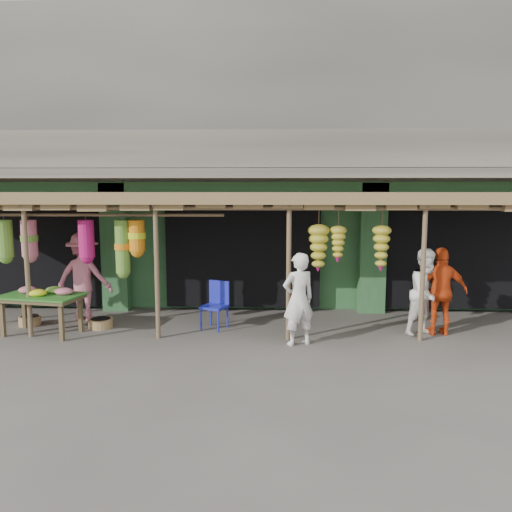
{
  "coord_description": "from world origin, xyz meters",
  "views": [
    {
      "loc": [
        0.7,
        -9.47,
        2.83
      ],
      "look_at": [
        0.34,
        1.0,
        1.45
      ],
      "focal_mm": 35.0,
      "sensor_mm": 36.0,
      "label": 1
    }
  ],
  "objects_px": {
    "flower_table": "(43,297)",
    "blue_chair": "(216,302)",
    "person_right": "(427,292)",
    "person_shopper": "(84,276)",
    "person_vendor": "(441,291)",
    "person_front": "(299,299)"
  },
  "relations": [
    {
      "from": "person_shopper",
      "to": "person_front",
      "type": "bearing_deg",
      "value": 164.1
    },
    {
      "from": "blue_chair",
      "to": "person_front",
      "type": "bearing_deg",
      "value": -10.82
    },
    {
      "from": "blue_chair",
      "to": "person_right",
      "type": "bearing_deg",
      "value": 17.57
    },
    {
      "from": "flower_table",
      "to": "person_front",
      "type": "bearing_deg",
      "value": 4.62
    },
    {
      "from": "flower_table",
      "to": "blue_chair",
      "type": "bearing_deg",
      "value": 20.05
    },
    {
      "from": "blue_chair",
      "to": "person_right",
      "type": "height_order",
      "value": "person_right"
    },
    {
      "from": "flower_table",
      "to": "person_right",
      "type": "height_order",
      "value": "person_right"
    },
    {
      "from": "person_front",
      "to": "person_shopper",
      "type": "xyz_separation_m",
      "value": [
        -4.61,
        1.66,
        0.1
      ]
    },
    {
      "from": "flower_table",
      "to": "person_shopper",
      "type": "relative_size",
      "value": 0.88
    },
    {
      "from": "blue_chair",
      "to": "person_vendor",
      "type": "distance_m",
      "value": 4.48
    },
    {
      "from": "person_right",
      "to": "person_front",
      "type": "bearing_deg",
      "value": 169.4
    },
    {
      "from": "flower_table",
      "to": "person_front",
      "type": "xyz_separation_m",
      "value": [
        5.0,
        -0.52,
        0.11
      ]
    },
    {
      "from": "blue_chair",
      "to": "person_vendor",
      "type": "height_order",
      "value": "person_vendor"
    },
    {
      "from": "blue_chair",
      "to": "flower_table",
      "type": "bearing_deg",
      "value": -147.79
    },
    {
      "from": "blue_chair",
      "to": "person_vendor",
      "type": "xyz_separation_m",
      "value": [
        4.46,
        -0.34,
        0.32
      ]
    },
    {
      "from": "person_vendor",
      "to": "flower_table",
      "type": "bearing_deg",
      "value": 1.04
    },
    {
      "from": "person_right",
      "to": "person_shopper",
      "type": "bearing_deg",
      "value": 146.21
    },
    {
      "from": "flower_table",
      "to": "blue_chair",
      "type": "relative_size",
      "value": 1.73
    },
    {
      "from": "flower_table",
      "to": "blue_chair",
      "type": "xyz_separation_m",
      "value": [
        3.37,
        0.56,
        -0.21
      ]
    },
    {
      "from": "person_front",
      "to": "person_shopper",
      "type": "height_order",
      "value": "person_shopper"
    },
    {
      "from": "blue_chair",
      "to": "person_front",
      "type": "height_order",
      "value": "person_front"
    },
    {
      "from": "flower_table",
      "to": "person_right",
      "type": "distance_m",
      "value": 7.54
    }
  ]
}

